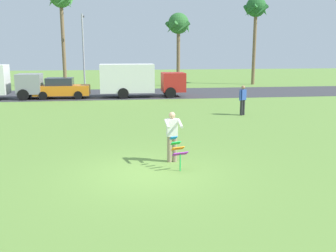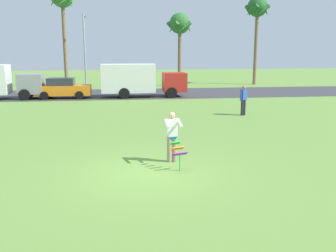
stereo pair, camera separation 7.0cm
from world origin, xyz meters
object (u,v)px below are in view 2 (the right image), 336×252
person_kite_flyer (172,135)px  kite_held (178,149)px  parked_truck_red_cab (139,79)px  streetlight_pole (85,47)px  palm_tree_centre_far (180,26)px  person_walker_near (244,99)px  palm_tree_right_near (63,2)px  parked_car_orange (63,88)px  palm_tree_far_left (257,11)px

person_kite_flyer → kite_held: size_ratio=1.68×
parked_truck_red_cab → streetlight_pole: bearing=122.8°
parked_truck_red_cab → palm_tree_centre_far: size_ratio=0.91×
palm_tree_centre_far → kite_held: bearing=-99.4°
person_kite_flyer → parked_truck_red_cab: 18.07m
parked_truck_red_cab → person_walker_near: (5.52, -9.34, -0.48)m
kite_held → palm_tree_right_near: size_ratio=0.10×
palm_tree_right_near → person_walker_near: palm_tree_right_near is taller
parked_car_orange → person_walker_near: (11.43, -9.34, 0.16)m
palm_tree_right_near → palm_tree_far_left: palm_tree_right_near is taller
kite_held → person_walker_near: bearing=60.6°
palm_tree_far_left → person_kite_flyer: bearing=-115.3°
palm_tree_centre_far → person_walker_near: bearing=-87.6°
person_kite_flyer → parked_car_orange: 19.04m
palm_tree_far_left → palm_tree_right_near: bearing=179.6°
kite_held → palm_tree_far_left: (12.96, 28.44, 7.04)m
kite_held → palm_tree_right_near: 30.40m
person_walker_near → person_kite_flyer: bearing=-121.9°
palm_tree_far_left → person_walker_near: size_ratio=5.31×
parked_car_orange → palm_tree_far_left: size_ratio=0.46×
palm_tree_far_left → kite_held: bearing=-114.5°
palm_tree_right_near → palm_tree_centre_far: bearing=-3.8°
parked_car_orange → person_walker_near: person_walker_near is taller
streetlight_pole → palm_tree_far_left: bearing=7.3°
kite_held → parked_truck_red_cab: bearing=90.4°
kite_held → palm_tree_right_near: (-6.95, 28.59, 7.65)m
palm_tree_far_left → streetlight_pole: (-17.77, -2.28, -3.71)m
person_kite_flyer → palm_tree_far_left: bearing=64.7°
parked_car_orange → parked_truck_red_cab: 5.95m
streetlight_pole → person_walker_near: size_ratio=4.05×
palm_tree_right_near → streetlight_pole: size_ratio=1.41×
palm_tree_far_left → parked_truck_red_cab: bearing=-144.0°
person_kite_flyer → person_walker_near: same height
palm_tree_right_near → palm_tree_far_left: bearing=-0.4°
palm_tree_right_near → person_walker_near: size_ratio=5.69×
kite_held → streetlight_pole: streetlight_pole is taller
parked_truck_red_cab → palm_tree_far_left: (13.10, 9.53, 6.30)m
parked_truck_red_cab → person_walker_near: 10.86m
streetlight_pole → parked_truck_red_cab: bearing=-57.2°
kite_held → palm_tree_far_left: bearing=65.5°
person_kite_flyer → parked_truck_red_cab: bearing=90.3°
parked_truck_red_cab → palm_tree_right_near: size_ratio=0.68×
person_kite_flyer → person_walker_near: size_ratio=1.00×
parked_truck_red_cab → person_kite_flyer: bearing=-89.7°
person_walker_near → palm_tree_right_near: bearing=123.0°
person_kite_flyer → parked_car_orange: size_ratio=0.41×
palm_tree_far_left → person_walker_near: (-7.58, -18.87, -6.78)m
palm_tree_right_near → palm_tree_far_left: (19.91, -0.14, -0.61)m
palm_tree_right_near → palm_tree_far_left: 19.92m
person_kite_flyer → parked_car_orange: (-5.99, 18.07, -0.18)m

